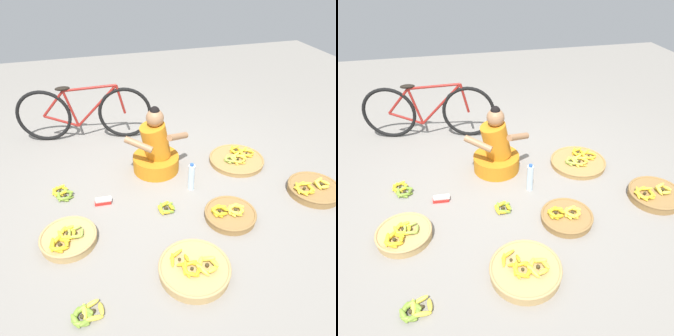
{
  "view_description": "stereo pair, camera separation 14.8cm",
  "coord_description": "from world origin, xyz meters",
  "views": [
    {
      "loc": [
        -0.72,
        -2.72,
        2.18
      ],
      "look_at": [
        0.0,
        -0.2,
        0.35
      ],
      "focal_mm": 35.1,
      "sensor_mm": 36.0,
      "label": 1
    },
    {
      "loc": [
        -0.57,
        -2.76,
        2.18
      ],
      "look_at": [
        0.0,
        -0.2,
        0.35
      ],
      "focal_mm": 35.1,
      "sensor_mm": 36.0,
      "label": 2
    }
  ],
  "objects": [
    {
      "name": "vendor_woman_front",
      "position": [
        -0.0,
        0.3,
        0.25
      ],
      "size": [
        0.73,
        0.52,
        0.78
      ],
      "color": "orange",
      "rests_on": "ground"
    },
    {
      "name": "water_bottle",
      "position": [
        0.27,
        -0.15,
        0.15
      ],
      "size": [
        0.07,
        0.07,
        0.32
      ],
      "color": "silver",
      "rests_on": "ground"
    },
    {
      "name": "banana_basket_near_vendor",
      "position": [
        1.47,
        -0.57,
        0.05
      ],
      "size": [
        0.54,
        0.54,
        0.15
      ],
      "color": "olive",
      "rests_on": "ground"
    },
    {
      "name": "banana_basket_front_center",
      "position": [
        -1.01,
        -0.58,
        0.05
      ],
      "size": [
        0.49,
        0.49,
        0.15
      ],
      "color": "tan",
      "rests_on": "ground"
    },
    {
      "name": "packet_carton_stack",
      "position": [
        -0.66,
        -0.14,
        0.03
      ],
      "size": [
        0.17,
        0.07,
        0.06
      ],
      "color": "red",
      "rests_on": "ground"
    },
    {
      "name": "bicycle_leaning",
      "position": [
        -0.7,
        1.25,
        0.36
      ],
      "size": [
        1.68,
        0.35,
        0.73
      ],
      "color": "black",
      "rests_on": "ground"
    },
    {
      "name": "loose_bananas_back_left",
      "position": [
        -0.08,
        -0.41,
        0.03
      ],
      "size": [
        0.18,
        0.17,
        0.08
      ],
      "color": "olive",
      "rests_on": "ground"
    },
    {
      "name": "banana_basket_mid_right",
      "position": [
        0.95,
        0.18,
        0.04
      ],
      "size": [
        0.64,
        0.64,
        0.13
      ],
      "color": "#A87F47",
      "rests_on": "ground"
    },
    {
      "name": "ground_plane",
      "position": [
        0.0,
        0.0,
        0.0
      ],
      "size": [
        10.0,
        10.0,
        0.0
      ],
      "primitive_type": "plane",
      "color": "gray"
    },
    {
      "name": "loose_bananas_front_right",
      "position": [
        -0.91,
        -1.32,
        0.03
      ],
      "size": [
        0.25,
        0.2,
        0.08
      ],
      "color": "yellow",
      "rests_on": "ground"
    },
    {
      "name": "loose_bananas_back_right",
      "position": [
        -1.04,
        0.11,
        0.03
      ],
      "size": [
        0.24,
        0.29,
        0.09
      ],
      "color": "gold",
      "rests_on": "ground"
    },
    {
      "name": "banana_basket_mid_left",
      "position": [
        0.48,
        -0.68,
        0.05
      ],
      "size": [
        0.49,
        0.49,
        0.14
      ],
      "color": "olive",
      "rests_on": "ground"
    },
    {
      "name": "banana_basket_near_bicycle",
      "position": [
        -0.06,
        -1.18,
        0.05
      ],
      "size": [
        0.57,
        0.57,
        0.16
      ],
      "color": "tan",
      "rests_on": "ground"
    }
  ]
}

